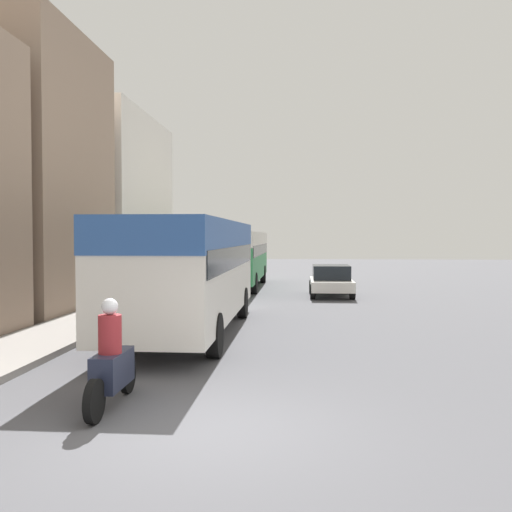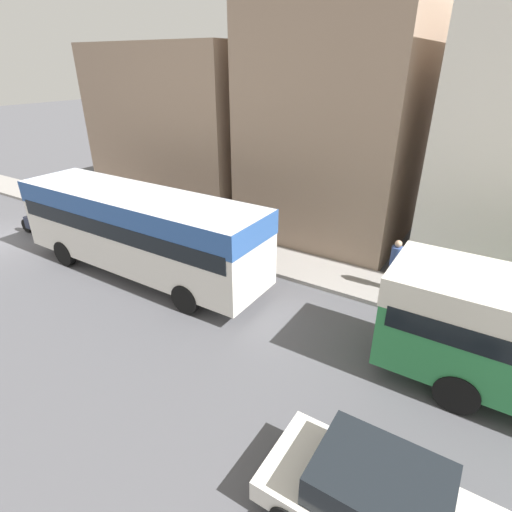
# 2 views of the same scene
# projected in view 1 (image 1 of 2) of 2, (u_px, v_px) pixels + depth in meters

# --- Properties ---
(ground_plane) EXTENTS (120.00, 120.00, 0.00)m
(ground_plane) POSITION_uv_depth(u_px,v_px,m) (199.00, 431.00, 7.87)
(ground_plane) COLOR #515156
(building_far_terrace) EXTENTS (6.54, 9.73, 8.80)m
(building_far_terrace) POSITION_uv_depth(u_px,v_px,m) (89.00, 203.00, 29.43)
(building_far_terrace) COLOR silver
(building_far_terrace) RESTS_ON ground_plane
(bus_lead) EXTENTS (2.56, 10.02, 3.10)m
(bus_lead) POSITION_uv_depth(u_px,v_px,m) (190.00, 261.00, 15.69)
(bus_lead) COLOR silver
(bus_lead) RESTS_ON ground_plane
(bus_following) EXTENTS (2.51, 10.50, 2.90)m
(bus_following) POSITION_uv_depth(u_px,v_px,m) (238.00, 252.00, 29.80)
(bus_following) COLOR #2D8447
(bus_following) RESTS_ON ground_plane
(motorcycle_behind_lead) EXTENTS (0.38, 2.24, 1.73)m
(motorcycle_behind_lead) POSITION_uv_depth(u_px,v_px,m) (112.00, 364.00, 8.91)
(motorcycle_behind_lead) COLOR #1E2338
(motorcycle_behind_lead) RESTS_ON ground_plane
(car_crossing) EXTENTS (1.90, 3.85, 1.40)m
(car_crossing) POSITION_uv_depth(u_px,v_px,m) (331.00, 280.00, 25.50)
(car_crossing) COLOR silver
(car_crossing) RESTS_ON ground_plane
(pedestrian_near_curb) EXTENTS (0.38, 0.38, 1.82)m
(pedestrian_near_curb) POSITION_uv_depth(u_px,v_px,m) (146.00, 274.00, 24.23)
(pedestrian_near_curb) COLOR #232838
(pedestrian_near_curb) RESTS_ON sidewalk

